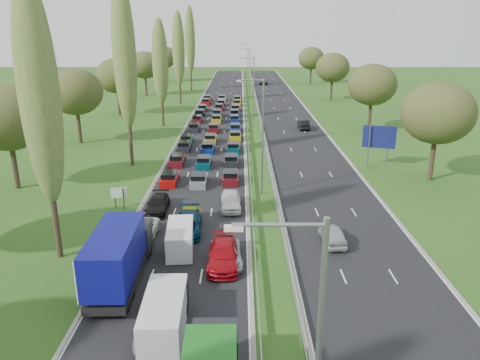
{
  "coord_description": "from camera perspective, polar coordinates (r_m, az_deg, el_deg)",
  "views": [
    {
      "loc": [
        2.28,
        -3.11,
        16.64
      ],
      "look_at": [
        2.21,
        43.27,
        1.5
      ],
      "focal_mm": 35.0,
      "sensor_mm": 36.0,
      "label": 1
    }
  ],
  "objects": [
    {
      "name": "central_reservation",
      "position": [
        87.14,
        1.56,
        7.43
      ],
      "size": [
        2.36,
        215.0,
        0.32
      ],
      "color": "gray",
      "rests_on": "ground"
    },
    {
      "name": "woodland_right",
      "position": [
        73.63,
        17.54,
        10.27
      ],
      "size": [
        8.0,
        153.0,
        11.1
      ],
      "color": "#2D2116",
      "rests_on": "ground"
    },
    {
      "name": "near_car_10",
      "position": [
        34.97,
        -1.67,
        -9.06
      ],
      "size": [
        2.54,
        4.96,
        1.34
      ],
      "primitive_type": "imported",
      "rotation": [
        0.0,
        0.0,
        0.07
      ],
      "color": "#A2A6AC",
      "rests_on": "near_carriageway"
    },
    {
      "name": "info_sign",
      "position": [
        46.29,
        -14.54,
        -1.79
      ],
      "size": [
        1.48,
        0.45,
        2.1
      ],
      "color": "gray",
      "rests_on": "ground"
    },
    {
      "name": "near_car_2",
      "position": [
        39.38,
        -11.98,
        -6.16
      ],
      "size": [
        2.5,
        5.21,
        1.43
      ],
      "primitive_type": "imported",
      "rotation": [
        0.0,
        0.0,
        -0.02
      ],
      "color": "white",
      "rests_on": "near_carriageway"
    },
    {
      "name": "far_car_0",
      "position": [
        38.73,
        11.23,
        -6.49
      ],
      "size": [
        1.86,
        4.41,
        1.49
      ],
      "primitive_type": "imported",
      "rotation": [
        0.0,
        0.0,
        3.17
      ],
      "color": "#A0A5AA",
      "rests_on": "far_carriageway"
    },
    {
      "name": "white_van_rear",
      "position": [
        37.14,
        -7.27,
        -6.93
      ],
      "size": [
        1.97,
        5.02,
        2.02
      ],
      "rotation": [
        0.0,
        0.0,
        0.08
      ],
      "color": "silver",
      "rests_on": "near_carriageway"
    },
    {
      "name": "near_car_8",
      "position": [
        41.38,
        -6.28,
        -4.53
      ],
      "size": [
        1.94,
        4.67,
        1.58
      ],
      "primitive_type": "imported",
      "rotation": [
        0.0,
        0.0,
        -0.01
      ],
      "color": "#CCCD0D",
      "rests_on": "near_carriageway"
    },
    {
      "name": "white_van_front",
      "position": [
        27.97,
        -9.14,
        -15.77
      ],
      "size": [
        2.23,
        5.7,
        2.29
      ],
      "rotation": [
        0.0,
        0.0,
        0.03
      ],
      "color": "silver",
      "rests_on": "near_carriageway"
    },
    {
      "name": "direction_sign",
      "position": [
        60.46,
        16.6,
        4.83
      ],
      "size": [
        3.87,
        1.2,
        5.2
      ],
      "color": "gray",
      "rests_on": "ground"
    },
    {
      "name": "near_car_6",
      "position": [
        27.91,
        -9.83,
        -16.93
      ],
      "size": [
        2.75,
        5.4,
        1.46
      ],
      "primitive_type": "imported",
      "rotation": [
        0.0,
        0.0,
        0.06
      ],
      "color": "gray",
      "rests_on": "near_carriageway"
    },
    {
      "name": "ground",
      "position": [
        84.79,
        1.6,
        6.75
      ],
      "size": [
        260.0,
        260.0,
        0.0
      ],
      "primitive_type": "plane",
      "color": "#274F18",
      "rests_on": "ground"
    },
    {
      "name": "woodland_left",
      "position": [
        70.65,
        -20.32,
        9.69
      ],
      "size": [
        8.0,
        166.0,
        11.1
      ],
      "color": "#2D2116",
      "rests_on": "ground"
    },
    {
      "name": "far_car_1",
      "position": [
        81.63,
        7.74,
        6.73
      ],
      "size": [
        1.67,
        4.79,
        1.58
      ],
      "primitive_type": "imported",
      "rotation": [
        0.0,
        0.0,
        3.14
      ],
      "color": "black",
      "rests_on": "far_carriageway"
    },
    {
      "name": "far_carriageway",
      "position": [
        87.67,
        6.0,
        7.04
      ],
      "size": [
        10.5,
        215.0,
        0.04
      ],
      "primitive_type": "cube",
      "color": "black",
      "rests_on": "ground"
    },
    {
      "name": "near_car_12",
      "position": [
        44.99,
        -1.12,
        -2.51
      ],
      "size": [
        2.07,
        4.78,
        1.61
      ],
      "primitive_type": "imported",
      "rotation": [
        0.0,
        0.0,
        0.04
      ],
      "color": "white",
      "rests_on": "near_carriageway"
    },
    {
      "name": "lamp_columns",
      "position": [
        81.84,
        1.67,
        10.6
      ],
      "size": [
        0.18,
        140.18,
        12.0
      ],
      "color": "gray",
      "rests_on": "ground"
    },
    {
      "name": "near_car_3",
      "position": [
        45.0,
        -10.02,
        -2.93
      ],
      "size": [
        2.01,
        4.84,
        1.4
      ],
      "primitive_type": "imported",
      "rotation": [
        0.0,
        0.0,
        0.01
      ],
      "color": "black",
      "rests_on": "near_carriageway"
    },
    {
      "name": "poplar_row",
      "position": [
        72.72,
        -11.19,
        14.39
      ],
      "size": [
        2.8,
        127.8,
        22.44
      ],
      "color": "#2D2116",
      "rests_on": "ground"
    },
    {
      "name": "far_car_2",
      "position": [
        148.0,
        2.86,
        11.9
      ],
      "size": [
        2.73,
        5.55,
        1.52
      ],
      "primitive_type": "imported",
      "rotation": [
        0.0,
        0.0,
        3.18
      ],
      "color": "slate",
      "rests_on": "far_carriageway"
    },
    {
      "name": "traffic_queue_fill",
      "position": [
        82.69,
        -3.08,
        6.75
      ],
      "size": [
        9.07,
        66.95,
        0.8
      ],
      "color": "#A50C0A",
      "rests_on": "ground"
    },
    {
      "name": "near_car_7",
      "position": [
        40.26,
        -6.31,
        -5.21
      ],
      "size": [
        2.48,
        5.5,
        1.56
      ],
      "primitive_type": "imported",
      "rotation": [
        0.0,
        0.0,
        0.05
      ],
      "color": "#042E48",
      "rests_on": "near_carriageway"
    },
    {
      "name": "blue_lorry",
      "position": [
        32.82,
        -14.52,
        -8.81
      ],
      "size": [
        2.71,
        9.74,
        4.11
      ],
      "rotation": [
        0.0,
        0.0,
        0.02
      ],
      "color": "black",
      "rests_on": "near_carriageway"
    },
    {
      "name": "near_carriageway",
      "position": [
        87.33,
        -2.91,
        7.07
      ],
      "size": [
        10.5,
        215.0,
        0.04
      ],
      "primitive_type": "cube",
      "color": "black",
      "rests_on": "ground"
    },
    {
      "name": "near_car_11",
      "position": [
        34.65,
        -2.04,
        -9.13
      ],
      "size": [
        2.27,
        5.46,
        1.58
      ],
      "primitive_type": "imported",
      "rotation": [
        0.0,
        0.0,
        -0.01
      ],
      "color": "#A40A13",
      "rests_on": "near_carriageway"
    }
  ]
}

